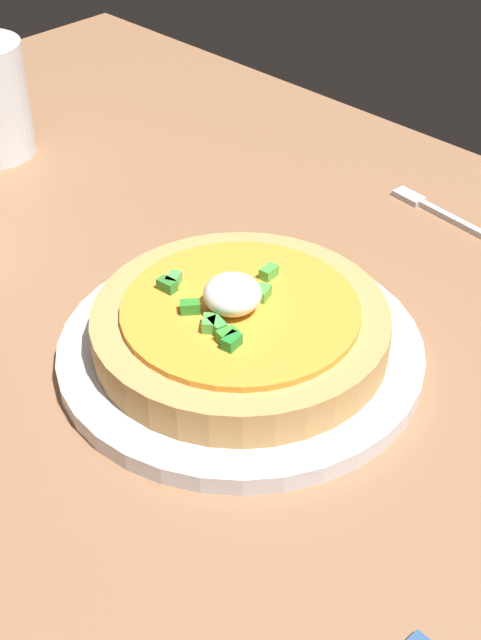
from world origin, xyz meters
The scene contains 4 objects.
dining_table centered at (0.00, 0.00, 1.56)cm, with size 125.17×69.40×3.12cm, color #906445.
plate centered at (-1.89, -2.37, 3.77)cm, with size 24.76×24.76×1.31cm, color silver.
pizza centered at (-1.90, -2.39, 5.99)cm, with size 19.87×19.87×5.51cm.
fork centered at (-3.71, 23.01, 3.37)cm, with size 10.64×2.14×0.50cm.
Camera 1 is at (31.72, -36.59, 43.28)cm, focal length 51.39 mm.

